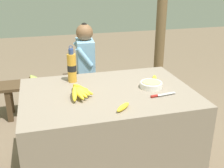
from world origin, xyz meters
name	(u,v)px	position (x,y,z in m)	size (l,w,h in m)	color
market_counter	(108,133)	(0.00, 0.00, 0.38)	(1.36, 0.95, 0.76)	gray
banana_bunch_ripe	(79,90)	(-0.24, -0.05, 0.82)	(0.18, 0.27, 0.12)	#4C381E
serving_bowl	(151,84)	(0.36, -0.01, 0.79)	(0.18, 0.18, 0.05)	white
water_bottle	(72,67)	(-0.24, 0.29, 0.89)	(0.08, 0.08, 0.32)	gold
loose_banana_front	(123,107)	(0.02, -0.33, 0.78)	(0.14, 0.13, 0.04)	yellow
loose_banana_side	(154,79)	(0.45, 0.13, 0.78)	(0.10, 0.16, 0.04)	yellow
knife	(160,95)	(0.36, -0.19, 0.77)	(0.22, 0.05, 0.02)	#BCBCC1
wooden_bench	(70,84)	(-0.16, 1.28, 0.35)	(1.66, 0.32, 0.42)	#4C3823
seated_vendor	(82,62)	(-0.01, 1.25, 0.64)	(0.42, 0.40, 1.11)	#473828
banana_bunch_green	(34,78)	(-0.59, 1.28, 0.47)	(0.15, 0.24, 0.11)	#4C381E
support_post_far	(162,12)	(1.11, 1.48, 1.16)	(0.13, 0.13, 2.31)	brown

